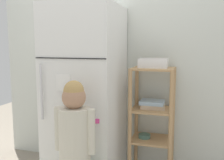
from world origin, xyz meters
TOP-DOWN VIEW (x-y plane):
  - kitchen_wall_back at (0.00, 0.38)m, footprint 2.50×0.03m
  - refrigerator at (-0.15, 0.02)m, footprint 0.63×0.69m
  - child_standing at (-0.03, -0.48)m, footprint 0.33×0.24m
  - pantry_shelf_unit at (0.45, 0.18)m, footprint 0.40×0.34m
  - fruit_bin at (0.45, 0.16)m, footprint 0.26×0.16m

SIDE VIEW (x-z plane):
  - child_standing at x=-0.03m, z-range 0.11..1.12m
  - pantry_shelf_unit at x=0.45m, z-range 0.10..1.17m
  - refrigerator at x=-0.15m, z-range 0.00..1.62m
  - kitchen_wall_back at x=0.00m, z-range 0.00..2.12m
  - fruit_bin at x=0.45m, z-range 1.05..1.14m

